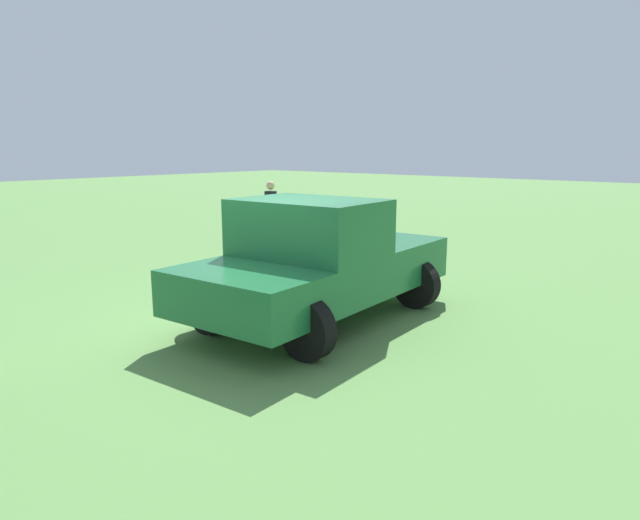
{
  "coord_description": "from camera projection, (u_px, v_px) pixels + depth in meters",
  "views": [
    {
      "loc": [
        5.72,
        -5.65,
        2.52
      ],
      "look_at": [
        0.45,
        0.57,
        0.9
      ],
      "focal_mm": 31.96,
      "sensor_mm": 36.0,
      "label": 1
    }
  ],
  "objects": [
    {
      "name": "ground_plane",
      "position": [
        272.0,
        322.0,
        8.35
      ],
      "size": [
        80.0,
        80.0,
        0.0
      ],
      "primitive_type": "plane",
      "color": "#5B8C47"
    },
    {
      "name": "pickup_truck",
      "position": [
        315.0,
        259.0,
        8.22
      ],
      "size": [
        2.66,
        4.57,
        1.81
      ],
      "rotation": [
        0.0,
        0.0,
        1.64
      ],
      "color": "black",
      "rests_on": "ground_plane"
    },
    {
      "name": "person_bystander",
      "position": [
        271.0,
        209.0,
        14.85
      ],
      "size": [
        0.34,
        0.34,
        1.66
      ],
      "rotation": [
        0.0,
        0.0,
        0.06
      ],
      "color": "black",
      "rests_on": "ground_plane"
    }
  ]
}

